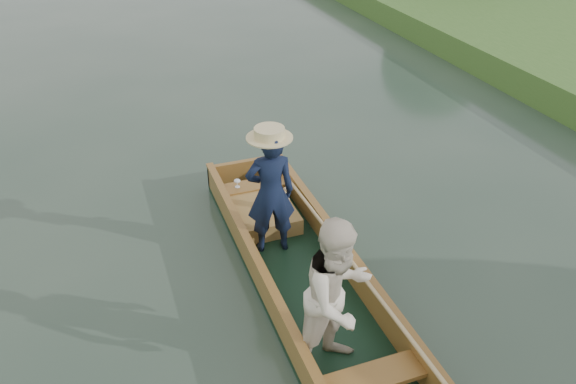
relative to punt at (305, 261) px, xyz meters
name	(u,v)px	position (x,y,z in m)	size (l,w,h in m)	color
ground	(306,289)	(0.09, 0.17, -0.56)	(120.00, 120.00, 0.00)	#283D30
punt	(305,261)	(0.00, 0.00, 0.00)	(1.20, 5.00, 1.71)	black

